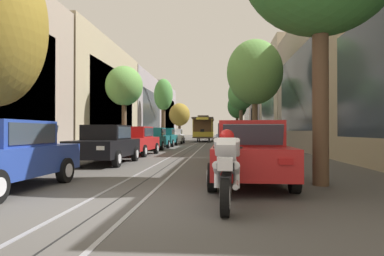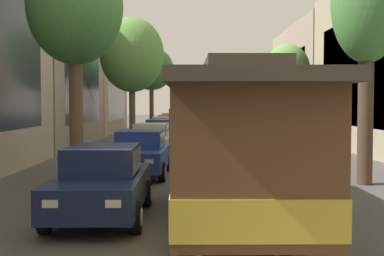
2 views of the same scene
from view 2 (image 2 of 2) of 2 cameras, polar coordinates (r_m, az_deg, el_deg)
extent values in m
plane|color=#4C4947|center=(22.05, 2.21, -3.80)|extent=(171.86, 171.86, 0.00)
cube|color=gray|center=(17.25, 4.65, -5.63)|extent=(0.08, 76.74, 0.01)
cube|color=gray|center=(17.20, 1.11, -5.65)|extent=(0.08, 76.74, 0.01)
cube|color=black|center=(17.22, 2.88, -5.65)|extent=(0.03, 76.74, 0.01)
cube|color=gray|center=(44.07, 13.54, 5.17)|extent=(4.45, 16.89, 8.82)
cube|color=#2D3842|center=(43.59, 10.71, 4.64)|extent=(0.04, 12.03, 5.29)
cube|color=#2D3842|center=(26.92, 17.65, 6.06)|extent=(0.04, 12.03, 5.50)
cube|color=tan|center=(45.37, -11.32, 4.17)|extent=(4.82, 13.45, 7.32)
cube|color=#2D3842|center=(44.96, -8.32, 3.74)|extent=(0.04, 9.62, 4.39)
cube|color=gray|center=(32.00, -15.88, 6.26)|extent=(4.53, 13.45, 9.04)
cube|color=#2D3842|center=(31.45, -11.91, 5.54)|extent=(0.04, 9.62, 5.42)
cube|color=#233D93|center=(48.38, 4.39, 0.57)|extent=(1.96, 4.36, 0.66)
cube|color=#233D93|center=(48.21, 4.40, 1.31)|extent=(1.55, 2.12, 0.60)
cube|color=#2D3842|center=(49.05, 4.36, 1.31)|extent=(1.34, 0.27, 0.47)
cube|color=#2D3842|center=(47.03, 4.46, 1.24)|extent=(1.30, 0.25, 0.45)
cube|color=#2D3842|center=(48.19, 3.51, 1.31)|extent=(0.10, 1.81, 0.47)
cube|color=#2D3842|center=(48.25, 5.29, 1.30)|extent=(0.10, 1.81, 0.47)
cube|color=white|center=(50.52, 3.66, 0.77)|extent=(0.28, 0.05, 0.14)
cube|color=#B21414|center=(46.20, 3.81, 0.58)|extent=(0.28, 0.05, 0.12)
cube|color=white|center=(50.56, 4.92, 0.77)|extent=(0.28, 0.05, 0.14)
cube|color=#B21414|center=(46.25, 5.20, 0.58)|extent=(0.28, 0.05, 0.12)
cylinder|color=black|center=(49.70, 3.31, 0.25)|extent=(0.22, 0.65, 0.64)
cylinder|color=silver|center=(49.70, 3.19, 0.25)|extent=(0.03, 0.35, 0.35)
cylinder|color=black|center=(49.77, 5.34, 0.24)|extent=(0.22, 0.65, 0.64)
cylinder|color=silver|center=(49.78, 5.46, 0.24)|extent=(0.03, 0.35, 0.35)
cylinder|color=black|center=(47.04, 3.39, 0.10)|extent=(0.22, 0.65, 0.64)
cylinder|color=silver|center=(47.03, 3.25, 0.10)|extent=(0.03, 0.35, 0.35)
cylinder|color=black|center=(47.11, 5.53, 0.10)|extent=(0.22, 0.65, 0.64)
cylinder|color=silver|center=(47.12, 5.66, 0.10)|extent=(0.03, 0.35, 0.35)
cube|color=black|center=(42.00, 4.69, 0.22)|extent=(1.83, 4.31, 0.66)
cube|color=black|center=(41.83, 4.71, 1.08)|extent=(1.49, 2.07, 0.60)
cube|color=#2D3842|center=(42.66, 4.62, 1.08)|extent=(1.33, 0.23, 0.47)
cube|color=#2D3842|center=(40.65, 4.84, 1.00)|extent=(1.30, 0.21, 0.45)
cube|color=#2D3842|center=(41.78, 3.69, 1.08)|extent=(0.04, 1.81, 0.47)
cube|color=#2D3842|center=(41.89, 5.73, 1.08)|extent=(0.04, 1.81, 0.47)
cube|color=white|center=(44.11, 3.75, 0.48)|extent=(0.28, 0.04, 0.14)
cube|color=#B21414|center=(39.80, 4.13, 0.23)|extent=(0.28, 0.04, 0.12)
cube|color=white|center=(44.19, 5.19, 0.48)|extent=(0.28, 0.04, 0.14)
cube|color=#B21414|center=(39.89, 5.73, 0.23)|extent=(0.28, 0.04, 0.12)
cylinder|color=black|center=(43.29, 3.39, -0.13)|extent=(0.20, 0.64, 0.64)
cylinder|color=silver|center=(43.28, 3.24, -0.13)|extent=(0.02, 0.35, 0.35)
cylinder|color=black|center=(43.42, 5.71, -0.13)|extent=(0.20, 0.64, 0.64)
cylinder|color=silver|center=(43.43, 5.85, -0.13)|extent=(0.02, 0.35, 0.35)
cylinder|color=black|center=(40.63, 3.60, -0.32)|extent=(0.20, 0.64, 0.64)
cylinder|color=silver|center=(40.62, 3.44, -0.32)|extent=(0.02, 0.35, 0.35)
cylinder|color=black|center=(40.77, 6.07, -0.32)|extent=(0.20, 0.64, 0.64)
cylinder|color=silver|center=(40.78, 6.22, -0.32)|extent=(0.02, 0.35, 0.35)
cube|color=red|center=(37.02, 5.39, -0.12)|extent=(2.01, 4.38, 0.66)
cube|color=red|center=(36.85, 5.40, 0.84)|extent=(1.58, 2.13, 0.60)
cube|color=#2D3842|center=(37.68, 5.34, 0.86)|extent=(1.34, 0.29, 0.47)
cube|color=#2D3842|center=(35.67, 5.49, 0.75)|extent=(1.30, 0.26, 0.45)
cube|color=#2D3842|center=(36.82, 4.24, 0.85)|extent=(0.12, 1.81, 0.47)
cube|color=#2D3842|center=(36.89, 6.56, 0.84)|extent=(0.12, 1.81, 0.47)
cube|color=white|center=(39.15, 4.42, 0.18)|extent=(0.28, 0.05, 0.14)
cube|color=#B21414|center=(34.84, 4.64, -0.14)|extent=(0.28, 0.05, 0.12)
cube|color=white|center=(39.20, 6.05, 0.18)|extent=(0.28, 0.05, 0.14)
cube|color=#B21414|center=(34.90, 6.47, -0.14)|extent=(0.28, 0.05, 0.12)
cylinder|color=black|center=(38.34, 3.98, -0.51)|extent=(0.23, 0.65, 0.64)
cylinder|color=silver|center=(38.34, 3.81, -0.51)|extent=(0.04, 0.35, 0.35)
cylinder|color=black|center=(38.42, 6.60, -0.52)|extent=(0.23, 0.65, 0.64)
cylinder|color=silver|center=(38.43, 6.77, -0.52)|extent=(0.04, 0.35, 0.35)
cylinder|color=black|center=(35.68, 4.07, -0.76)|extent=(0.23, 0.65, 0.64)
cylinder|color=silver|center=(35.68, 3.90, -0.76)|extent=(0.04, 0.35, 0.35)
cylinder|color=black|center=(35.77, 6.89, -0.76)|extent=(0.23, 0.65, 0.64)
cylinder|color=silver|center=(35.77, 7.07, -0.76)|extent=(0.04, 0.35, 0.35)
cube|color=#196B70|center=(30.98, 6.77, -0.70)|extent=(1.85, 4.32, 0.66)
cube|color=#196B70|center=(30.80, 6.81, 0.45)|extent=(1.50, 2.08, 0.60)
cube|color=#2D3842|center=(31.63, 6.64, 0.48)|extent=(1.33, 0.24, 0.47)
cube|color=#2D3842|center=(29.63, 7.06, 0.32)|extent=(1.30, 0.21, 0.45)
cube|color=#2D3842|center=(30.73, 5.42, 0.45)|extent=(0.05, 1.81, 0.47)
cube|color=#2D3842|center=(30.89, 8.19, 0.45)|extent=(0.05, 1.81, 0.47)
cube|color=white|center=(33.07, 5.40, -0.30)|extent=(0.28, 0.04, 0.14)
cube|color=#B21414|center=(28.77, 6.13, -0.77)|extent=(0.28, 0.04, 0.12)
cube|color=white|center=(33.18, 7.32, -0.30)|extent=(0.28, 0.04, 0.14)
cube|color=#B21414|center=(28.90, 8.33, -0.77)|extent=(0.28, 0.04, 0.12)
cylinder|color=black|center=(32.24, 4.95, -1.14)|extent=(0.21, 0.64, 0.64)
cylinder|color=silver|center=(32.24, 4.76, -1.14)|extent=(0.02, 0.35, 0.35)
cylinder|color=black|center=(32.43, 8.06, -1.14)|extent=(0.21, 0.64, 0.64)
cylinder|color=silver|center=(32.44, 8.25, -1.14)|extent=(0.02, 0.35, 0.35)
cylinder|color=black|center=(29.59, 5.35, -1.50)|extent=(0.21, 0.64, 0.64)
cylinder|color=silver|center=(29.58, 5.14, -1.50)|extent=(0.02, 0.35, 0.35)
cylinder|color=black|center=(29.79, 8.73, -1.49)|extent=(0.21, 0.64, 0.64)
cylinder|color=silver|center=(29.81, 8.94, -1.49)|extent=(0.02, 0.35, 0.35)
cube|color=#196B70|center=(25.93, 8.09, -1.39)|extent=(1.81, 4.30, 0.66)
cube|color=#196B70|center=(25.75, 8.15, -0.01)|extent=(1.48, 2.07, 0.60)
cube|color=#2D3842|center=(26.58, 7.88, 0.03)|extent=(1.33, 0.22, 0.47)
cube|color=#2D3842|center=(24.58, 8.55, -0.20)|extent=(1.30, 0.20, 0.45)
cube|color=#2D3842|center=(25.65, 6.49, -0.02)|extent=(0.03, 1.81, 0.47)
cube|color=#2D3842|center=(25.87, 9.79, -0.01)|extent=(0.03, 1.81, 0.47)
cube|color=white|center=(27.99, 6.32, -0.87)|extent=(0.28, 0.04, 0.14)
cube|color=#B21414|center=(23.72, 7.51, -1.54)|extent=(0.28, 0.04, 0.12)
cube|color=white|center=(28.14, 8.58, -0.86)|extent=(0.28, 0.04, 0.14)
cube|color=#B21414|center=(23.89, 10.17, -1.52)|extent=(0.28, 0.04, 0.12)
cylinder|color=black|center=(27.17, 5.84, -1.88)|extent=(0.20, 0.64, 0.64)
cylinder|color=silver|center=(27.16, 5.61, -1.88)|extent=(0.02, 0.35, 0.35)
cylinder|color=black|center=(27.41, 9.50, -1.87)|extent=(0.20, 0.64, 0.64)
cylinder|color=silver|center=(27.43, 9.73, -1.86)|extent=(0.02, 0.35, 0.35)
cylinder|color=black|center=(24.53, 6.50, -2.39)|extent=(0.20, 0.64, 0.64)
cylinder|color=silver|center=(24.52, 6.24, -2.39)|extent=(0.02, 0.35, 0.35)
cylinder|color=black|center=(24.80, 10.55, -2.36)|extent=(0.20, 0.64, 0.64)
cylinder|color=silver|center=(24.82, 10.79, -2.36)|extent=(0.02, 0.35, 0.35)
cube|color=silver|center=(19.93, 10.37, -2.66)|extent=(1.90, 4.34, 0.66)
cube|color=silver|center=(19.74, 10.48, -0.88)|extent=(1.53, 2.10, 0.60)
cube|color=#2D3842|center=(20.56, 9.99, -0.79)|extent=(1.34, 0.25, 0.47)
cube|color=#2D3842|center=(18.58, 11.24, -1.18)|extent=(1.30, 0.23, 0.45)
cube|color=#2D3842|center=(19.59, 8.34, -0.89)|extent=(0.07, 1.81, 0.47)
cube|color=#2D3842|center=(19.91, 12.58, -0.87)|extent=(0.07, 1.81, 0.47)
cube|color=white|center=(21.94, 7.78, -1.89)|extent=(0.28, 0.05, 0.14)
cube|color=#B21414|center=(17.70, 10.05, -3.02)|extent=(0.28, 0.05, 0.12)
cube|color=white|center=(22.14, 10.63, -1.87)|extent=(0.28, 0.05, 0.14)
cube|color=#B21414|center=(17.96, 13.54, -2.98)|extent=(0.28, 0.05, 0.12)
cylinder|color=black|center=(21.11, 7.28, -3.24)|extent=(0.22, 0.64, 0.64)
cylinder|color=silver|center=(21.10, 6.98, -3.24)|extent=(0.03, 0.35, 0.35)
cylinder|color=black|center=(21.45, 11.93, -3.18)|extent=(0.22, 0.64, 0.64)
cylinder|color=silver|center=(21.48, 12.22, -3.18)|extent=(0.03, 0.35, 0.35)
cylinder|color=black|center=(18.50, 8.54, -4.10)|extent=(0.22, 0.64, 0.64)
cylinder|color=silver|center=(18.48, 8.21, -4.10)|extent=(0.03, 0.35, 0.35)
cylinder|color=black|center=(18.89, 13.82, -4.01)|extent=(0.22, 0.64, 0.64)
cylinder|color=silver|center=(18.92, 14.14, -4.00)|extent=(0.03, 0.35, 0.35)
cube|color=red|center=(46.72, -2.40, 0.49)|extent=(1.88, 4.33, 0.66)
cube|color=red|center=(46.85, -2.39, 1.27)|extent=(1.52, 2.09, 0.60)
cube|color=#2D3842|center=(46.01, -2.46, 1.22)|extent=(1.34, 0.25, 0.47)
cube|color=#2D3842|center=(48.03, -2.31, 1.28)|extent=(1.30, 0.22, 0.45)
cube|color=#2D3842|center=(46.81, -1.48, 1.27)|extent=(0.07, 1.81, 0.47)
cube|color=#2D3842|center=(46.89, -3.31, 1.27)|extent=(0.07, 1.81, 0.47)
cube|color=white|center=(44.53, -1.85, 0.51)|extent=(0.28, 0.05, 0.14)
cube|color=#B21414|center=(48.84, -1.60, 0.71)|extent=(0.28, 0.05, 0.12)
cube|color=white|center=(44.60, -3.28, 0.51)|extent=(0.28, 0.05, 0.14)
cube|color=#B21414|center=(48.90, -2.91, 0.71)|extent=(0.28, 0.05, 0.12)
cylinder|color=black|center=(45.36, -1.39, 0.01)|extent=(0.21, 0.64, 0.64)
cylinder|color=silver|center=(45.35, -1.25, 0.01)|extent=(0.03, 0.35, 0.35)
cylinder|color=black|center=(45.46, -3.61, 0.01)|extent=(0.21, 0.64, 0.64)
cylinder|color=silver|center=(45.47, -3.75, 0.01)|extent=(0.03, 0.35, 0.35)
cylinder|color=black|center=(48.02, -1.26, 0.16)|extent=(0.21, 0.64, 0.64)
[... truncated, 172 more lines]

